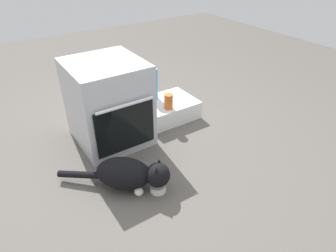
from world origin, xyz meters
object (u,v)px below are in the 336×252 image
pantry_cabinet (167,109)px  sauce_jar (169,102)px  oven (109,103)px  cat (129,174)px  food_bowl (158,187)px  water_bottle (152,84)px

pantry_cabinet → sauce_jar: sauce_jar is taller
oven → cat: (-0.15, -0.64, -0.22)m
pantry_cabinet → food_bowl: pantry_cabinet is taller
oven → cat: size_ratio=1.09×
oven → pantry_cabinet: 0.67m
cat → sauce_jar: sauce_jar is taller
pantry_cabinet → sauce_jar: 0.21m
pantry_cabinet → water_bottle: bearing=122.9°
food_bowl → cat: bearing=137.7°
food_bowl → sauce_jar: sauce_jar is taller
oven → sauce_jar: oven is taller
sauce_jar → water_bottle: (-0.02, 0.26, 0.08)m
cat → pantry_cabinet: bearing=84.0°
cat → oven: bearing=118.7°
pantry_cabinet → sauce_jar: bearing=-119.1°
oven → water_bottle: (0.52, 0.18, -0.03)m
food_bowl → cat: cat is taller
sauce_jar → cat: bearing=-141.3°
oven → cat: bearing=-103.6°
oven → food_bowl: 0.83m
food_bowl → sauce_jar: 0.90m
pantry_cabinet → water_bottle: (-0.09, 0.13, 0.24)m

